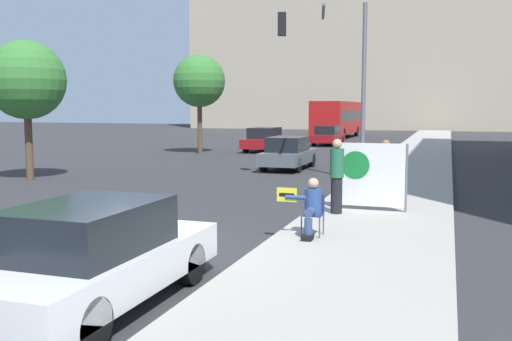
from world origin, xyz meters
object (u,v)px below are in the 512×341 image
(parked_car_curbside, at_px, (95,256))
(street_tree_near_curb, at_px, (26,80))
(seated_protester, at_px, (311,206))
(car_on_road_distant, at_px, (328,135))
(traffic_light_pole, at_px, (335,61))
(street_tree_midblock, at_px, (199,81))
(car_on_road_nearest, at_px, (288,153))
(pedestrian_behind, at_px, (385,170))
(car_on_road_midblock, at_px, (265,139))
(protest_banner, at_px, (370,175))
(jogger_on_sidewalk, at_px, (337,175))
(city_bus_on_road, at_px, (338,117))

(parked_car_curbside, height_order, street_tree_near_curb, street_tree_near_curb)
(parked_car_curbside, bearing_deg, seated_protester, 67.49)
(car_on_road_distant, relative_size, street_tree_near_curb, 0.84)
(traffic_light_pole, distance_m, street_tree_midblock, 14.38)
(car_on_road_nearest, distance_m, car_on_road_distant, 16.81)
(pedestrian_behind, relative_size, car_on_road_midblock, 0.36)
(street_tree_near_curb, bearing_deg, protest_banner, -13.53)
(car_on_road_midblock, distance_m, car_on_road_distant, 7.44)
(parked_car_curbside, xyz_separation_m, car_on_road_nearest, (-2.25, 17.95, -0.00))
(traffic_light_pole, distance_m, parked_car_curbside, 15.06)
(jogger_on_sidewalk, height_order, parked_car_curbside, jogger_on_sidewalk)
(jogger_on_sidewalk, height_order, city_bus_on_road, city_bus_on_road)
(pedestrian_behind, relative_size, parked_car_curbside, 0.40)
(car_on_road_midblock, xyz_separation_m, city_bus_on_road, (1.34, 17.37, 1.14))
(traffic_light_pole, xyz_separation_m, car_on_road_nearest, (-2.67, 3.36, -3.69))
(pedestrian_behind, height_order, traffic_light_pole, traffic_light_pole)
(protest_banner, bearing_deg, pedestrian_behind, 82.51)
(car_on_road_midblock, bearing_deg, city_bus_on_road, 85.59)
(jogger_on_sidewalk, bearing_deg, street_tree_near_curb, -35.59)
(protest_banner, relative_size, street_tree_midblock, 0.31)
(jogger_on_sidewalk, relative_size, traffic_light_pole, 0.29)
(car_on_road_nearest, xyz_separation_m, car_on_road_midblock, (-4.22, 9.75, 0.03))
(pedestrian_behind, xyz_separation_m, street_tree_midblock, (-12.52, 15.27, 3.28))
(seated_protester, relative_size, jogger_on_sidewalk, 0.64)
(car_on_road_midblock, bearing_deg, protest_banner, -65.20)
(city_bus_on_road, bearing_deg, street_tree_midblock, -102.63)
(jogger_on_sidewalk, height_order, protest_banner, jogger_on_sidewalk)
(jogger_on_sidewalk, relative_size, street_tree_midblock, 0.31)
(car_on_road_nearest, bearing_deg, street_tree_midblock, 137.08)
(protest_banner, height_order, parked_car_curbside, protest_banner)
(car_on_road_midblock, relative_size, car_on_road_distant, 1.08)
(car_on_road_distant, xyz_separation_m, street_tree_near_curb, (-6.62, -23.54, 3.02))
(traffic_light_pole, height_order, car_on_road_midblock, traffic_light_pole)
(city_bus_on_road, distance_m, street_tree_near_curb, 34.41)
(parked_car_curbside, height_order, city_bus_on_road, city_bus_on_road)
(parked_car_curbside, bearing_deg, jogger_on_sidewalk, 75.14)
(car_on_road_nearest, bearing_deg, street_tree_near_curb, -140.53)
(car_on_road_midblock, bearing_deg, jogger_on_sidewalk, -67.64)
(street_tree_near_curb, bearing_deg, traffic_light_pole, 17.52)
(street_tree_near_curb, bearing_deg, car_on_road_distant, 74.29)
(seated_protester, xyz_separation_m, car_on_road_distant, (-5.82, 30.06, -0.04))
(protest_banner, bearing_deg, street_tree_midblock, 126.12)
(street_tree_midblock, bearing_deg, car_on_road_midblock, 41.84)
(parked_car_curbside, bearing_deg, city_bus_on_road, 96.50)
(pedestrian_behind, xyz_separation_m, car_on_road_midblock, (-9.33, 18.13, -0.26))
(car_on_road_midblock, bearing_deg, street_tree_midblock, -138.16)
(seated_protester, bearing_deg, traffic_light_pole, 111.54)
(pedestrian_behind, bearing_deg, parked_car_curbside, 79.07)
(jogger_on_sidewalk, bearing_deg, seated_protester, 71.35)
(pedestrian_behind, bearing_deg, car_on_road_distant, -69.26)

